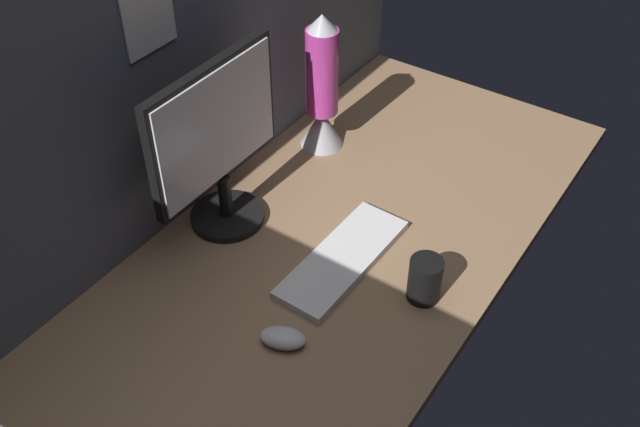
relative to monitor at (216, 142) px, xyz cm
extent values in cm
cube|color=#8C6B4C|center=(0.22, -25.12, -24.59)|extent=(180.00, 80.00, 3.00)
cube|color=#565B66|center=(0.22, 12.38, 13.52)|extent=(180.00, 5.00, 73.22)
cube|color=white|center=(-5.00, 9.58, 31.40)|extent=(13.40, 0.40, 18.52)
cylinder|color=black|center=(0.00, -0.62, -22.19)|extent=(18.00, 18.00, 1.80)
cylinder|color=black|center=(0.00, -0.62, -15.79)|extent=(3.20, 3.20, 11.00)
cube|color=black|center=(0.00, 0.38, 4.37)|extent=(39.33, 2.40, 29.33)
cube|color=silver|center=(0.00, -1.02, 4.37)|extent=(36.93, 0.60, 26.93)
cube|color=silver|center=(3.65, -31.91, -22.09)|extent=(37.26, 13.76, 2.00)
ellipsoid|color=silver|center=(-22.87, -34.54, -21.39)|extent=(8.81, 11.00, 3.40)
cylinder|color=black|center=(4.70, -52.06, -17.78)|extent=(7.34, 7.34, 10.61)
cone|color=#A5A5AD|center=(39.01, -2.12, -17.75)|extent=(11.76, 11.76, 10.69)
cylinder|color=#B2338C|center=(39.01, -2.12, -0.65)|extent=(8.55, 8.55, 23.51)
cone|color=#A5A5AD|center=(39.01, -2.12, 13.25)|extent=(7.69, 7.69, 4.27)
camera|label=1|loc=(-95.30, -93.06, 95.19)|focal=40.51mm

